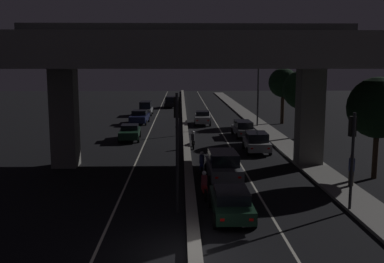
{
  "coord_description": "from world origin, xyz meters",
  "views": [
    {
      "loc": [
        -0.51,
        -15.66,
        7.04
      ],
      "look_at": [
        0.54,
        24.94,
        0.85
      ],
      "focal_mm": 42.0,
      "sensor_mm": 36.0,
      "label": 1
    }
  ],
  "objects_px": {
    "car_dark_green_lead": "(231,202)",
    "motorcycle_red_filtering_near": "(204,186)",
    "car_silver_third": "(257,142)",
    "car_silver_third_oncoming": "(146,108)",
    "car_grey_fourth": "(243,128)",
    "motorcycle_blue_filtering_mid": "(202,164)",
    "car_grey_second": "(223,165)",
    "car_dark_blue_second_oncoming": "(140,117)",
    "pedestrian_on_sidewalk": "(351,170)",
    "motorcycle_black_filtering_far": "(193,141)",
    "street_lamp": "(255,82)",
    "car_silver_fifth": "(203,118)",
    "car_dark_green_lead_oncoming": "(130,132)",
    "traffic_light_right_of_median": "(352,144)",
    "traffic_light_left_of_median": "(177,132)",
    "car_black_fourth_oncoming": "(170,102)"
  },
  "relations": [
    {
      "from": "street_lamp",
      "to": "car_dark_blue_second_oncoming",
      "type": "bearing_deg",
      "value": 165.52
    },
    {
      "from": "car_silver_third_oncoming",
      "to": "pedestrian_on_sidewalk",
      "type": "distance_m",
      "value": 39.72
    },
    {
      "from": "motorcycle_red_filtering_near",
      "to": "motorcycle_black_filtering_far",
      "type": "relative_size",
      "value": 1.02
    },
    {
      "from": "motorcycle_blue_filtering_mid",
      "to": "motorcycle_red_filtering_near",
      "type": "bearing_deg",
      "value": -177.06
    },
    {
      "from": "car_dark_green_lead",
      "to": "car_grey_second",
      "type": "xyz_separation_m",
      "value": [
        0.27,
        6.79,
        0.17
      ]
    },
    {
      "from": "motorcycle_black_filtering_far",
      "to": "street_lamp",
      "type": "bearing_deg",
      "value": -31.68
    },
    {
      "from": "car_dark_blue_second_oncoming",
      "to": "car_black_fourth_oncoming",
      "type": "bearing_deg",
      "value": 173.24
    },
    {
      "from": "car_dark_green_lead_oncoming",
      "to": "car_dark_green_lead",
      "type": "bearing_deg",
      "value": 15.73
    },
    {
      "from": "car_dark_blue_second_oncoming",
      "to": "motorcycle_red_filtering_near",
      "type": "distance_m",
      "value": 30.28
    },
    {
      "from": "car_black_fourth_oncoming",
      "to": "motorcycle_blue_filtering_mid",
      "type": "bearing_deg",
      "value": 4.53
    },
    {
      "from": "car_dark_green_lead_oncoming",
      "to": "car_silver_third_oncoming",
      "type": "bearing_deg",
      "value": 177.72
    },
    {
      "from": "car_dark_green_lead_oncoming",
      "to": "car_dark_blue_second_oncoming",
      "type": "height_order",
      "value": "car_dark_blue_second_oncoming"
    },
    {
      "from": "traffic_light_right_of_median",
      "to": "car_black_fourth_oncoming",
      "type": "relative_size",
      "value": 1.15
    },
    {
      "from": "car_silver_third",
      "to": "car_silver_third_oncoming",
      "type": "distance_m",
      "value": 28.44
    },
    {
      "from": "street_lamp",
      "to": "car_silver_fifth",
      "type": "height_order",
      "value": "street_lamp"
    },
    {
      "from": "motorcycle_red_filtering_near",
      "to": "car_silver_fifth",
      "type": "bearing_deg",
      "value": -5.82
    },
    {
      "from": "traffic_light_left_of_median",
      "to": "car_silver_third",
      "type": "distance_m",
      "value": 16.19
    },
    {
      "from": "traffic_light_right_of_median",
      "to": "car_silver_third",
      "type": "relative_size",
      "value": 1.16
    },
    {
      "from": "car_grey_second",
      "to": "motorcycle_red_filtering_near",
      "type": "xyz_separation_m",
      "value": [
        -1.34,
        -3.69,
        -0.28
      ]
    },
    {
      "from": "car_dark_green_lead_oncoming",
      "to": "motorcycle_red_filtering_near",
      "type": "xyz_separation_m",
      "value": [
        5.94,
        -18.22,
        -0.12
      ]
    },
    {
      "from": "motorcycle_blue_filtering_mid",
      "to": "motorcycle_black_filtering_far",
      "type": "distance_m",
      "value": 8.82
    },
    {
      "from": "traffic_light_right_of_median",
      "to": "motorcycle_blue_filtering_mid",
      "type": "relative_size",
      "value": 2.49
    },
    {
      "from": "car_dark_blue_second_oncoming",
      "to": "motorcycle_blue_filtering_mid",
      "type": "xyz_separation_m",
      "value": [
        6.17,
        -24.49,
        -0.16
      ]
    },
    {
      "from": "car_silver_third",
      "to": "car_black_fourth_oncoming",
      "type": "distance_m",
      "value": 37.49
    },
    {
      "from": "motorcycle_black_filtering_far",
      "to": "car_silver_third",
      "type": "bearing_deg",
      "value": -110.73
    },
    {
      "from": "car_dark_green_lead_oncoming",
      "to": "pedestrian_on_sidewalk",
      "type": "relative_size",
      "value": 2.49
    },
    {
      "from": "car_silver_third",
      "to": "car_dark_blue_second_oncoming",
      "type": "height_order",
      "value": "car_silver_third"
    },
    {
      "from": "car_dark_green_lead",
      "to": "motorcycle_black_filtering_far",
      "type": "relative_size",
      "value": 2.33
    },
    {
      "from": "car_silver_third_oncoming",
      "to": "car_silver_fifth",
      "type": "bearing_deg",
      "value": 36.84
    },
    {
      "from": "car_grey_fourth",
      "to": "motorcycle_black_filtering_far",
      "type": "height_order",
      "value": "car_grey_fourth"
    },
    {
      "from": "traffic_light_right_of_median",
      "to": "street_lamp",
      "type": "height_order",
      "value": "street_lamp"
    },
    {
      "from": "car_grey_fourth",
      "to": "motorcycle_blue_filtering_mid",
      "type": "relative_size",
      "value": 2.44
    },
    {
      "from": "car_dark_green_lead",
      "to": "pedestrian_on_sidewalk",
      "type": "xyz_separation_m",
      "value": [
        7.33,
        4.63,
        0.35
      ]
    },
    {
      "from": "traffic_light_left_of_median",
      "to": "car_grey_fourth",
      "type": "relative_size",
      "value": 1.22
    },
    {
      "from": "car_dark_green_lead",
      "to": "car_silver_fifth",
      "type": "distance_m",
      "value": 31.75
    },
    {
      "from": "car_silver_third",
      "to": "pedestrian_on_sidewalk",
      "type": "relative_size",
      "value": 2.27
    },
    {
      "from": "car_dark_green_lead",
      "to": "car_dark_green_lead_oncoming",
      "type": "height_order",
      "value": "car_dark_green_lead_oncoming"
    },
    {
      "from": "traffic_light_left_of_median",
      "to": "car_silver_fifth",
      "type": "height_order",
      "value": "traffic_light_left_of_median"
    },
    {
      "from": "car_dark_blue_second_oncoming",
      "to": "motorcycle_black_filtering_far",
      "type": "relative_size",
      "value": 2.56
    },
    {
      "from": "car_silver_third",
      "to": "car_silver_third_oncoming",
      "type": "xyz_separation_m",
      "value": [
        -10.85,
        26.28,
        0.15
      ]
    },
    {
      "from": "car_grey_fourth",
      "to": "car_dark_blue_second_oncoming",
      "type": "bearing_deg",
      "value": 46.62
    },
    {
      "from": "car_grey_fourth",
      "to": "car_black_fourth_oncoming",
      "type": "relative_size",
      "value": 1.13
    },
    {
      "from": "car_silver_third_oncoming",
      "to": "car_grey_second",
      "type": "bearing_deg",
      "value": 12.23
    },
    {
      "from": "street_lamp",
      "to": "car_dark_blue_second_oncoming",
      "type": "relative_size",
      "value": 1.73
    },
    {
      "from": "car_dark_green_lead",
      "to": "car_grey_second",
      "type": "relative_size",
      "value": 0.97
    },
    {
      "from": "traffic_light_left_of_median",
      "to": "car_silver_third_oncoming",
      "type": "relative_size",
      "value": 1.3
    },
    {
      "from": "car_grey_second",
      "to": "car_dark_blue_second_oncoming",
      "type": "bearing_deg",
      "value": 14.05
    },
    {
      "from": "car_dark_green_lead",
      "to": "motorcycle_red_filtering_near",
      "type": "bearing_deg",
      "value": 19.04
    },
    {
      "from": "traffic_light_right_of_median",
      "to": "car_grey_fourth",
      "type": "bearing_deg",
      "value": 95.1
    },
    {
      "from": "street_lamp",
      "to": "car_silver_fifth",
      "type": "bearing_deg",
      "value": 157.44
    }
  ]
}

